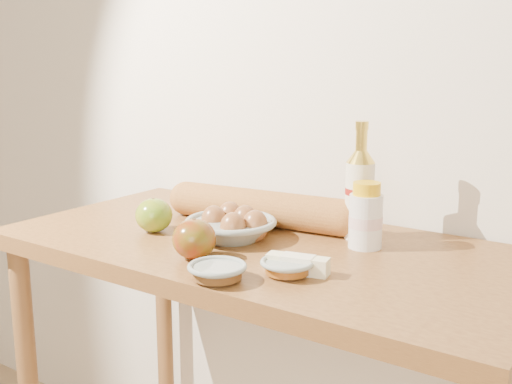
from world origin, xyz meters
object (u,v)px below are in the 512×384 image
table (264,294)px  cream_bottle (366,218)px  bourbon_bottle (360,192)px  baguette (260,208)px  egg_bowl (232,226)px

table → cream_bottle: 0.29m
table → bourbon_bottle: bourbon_bottle is taller
table → baguette: (-0.09, 0.12, 0.17)m
table → baguette: bearing=127.7°
egg_bowl → baguette: 0.14m
bourbon_bottle → cream_bottle: 0.08m
table → bourbon_bottle: size_ratio=4.50×
cream_bottle → bourbon_bottle: bearing=130.0°
bourbon_bottle → cream_bottle: size_ratio=1.85×
bourbon_bottle → baguette: 0.26m
egg_bowl → baguette: baguette is taller
cream_bottle → egg_bowl: bearing=-155.4°
table → cream_bottle: (0.20, 0.09, 0.19)m
cream_bottle → egg_bowl: 0.30m
table → baguette: 0.22m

